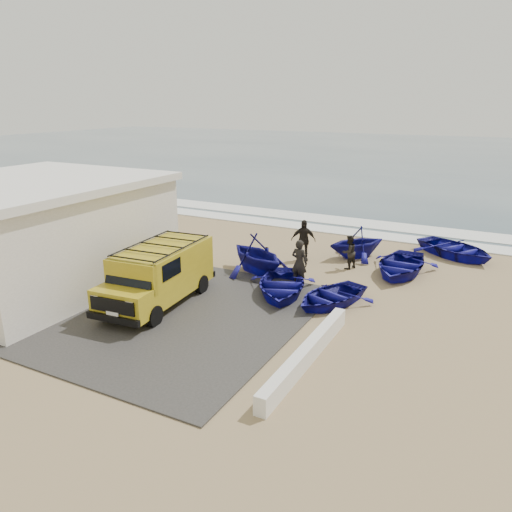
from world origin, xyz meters
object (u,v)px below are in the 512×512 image
at_px(boat_far_right, 455,249).
at_px(fisherman_back, 303,240).
at_px(boat_far_left, 357,242).
at_px(fisherman_middle, 349,252).
at_px(parapet, 307,354).
at_px(fisherman_front, 299,263).
at_px(boat_near_left, 281,285).
at_px(building, 32,232).
at_px(boat_mid_left, 256,254).
at_px(boat_mid_right, 400,265).
at_px(van, 159,273).
at_px(boat_near_right, 330,296).

distance_m(boat_far_right, fisherman_back, 7.48).
xyz_separation_m(boat_far_left, fisherman_middle, (0.18, -1.78, 0.00)).
distance_m(parapet, fisherman_front, 6.41).
height_order(boat_near_left, fisherman_back, fisherman_back).
bearing_deg(boat_far_left, fisherman_back, -103.43).
relative_size(building, boat_mid_left, 2.82).
relative_size(building, fisherman_back, 4.77).
bearing_deg(boat_mid_right, boat_mid_left, -153.01).
bearing_deg(boat_near_left, fisherman_back, 80.42).
bearing_deg(building, boat_mid_left, 35.15).
bearing_deg(fisherman_front, van, 54.52).
xyz_separation_m(boat_near_right, boat_far_right, (3.37, 8.45, 0.07)).
relative_size(van, boat_far_left, 1.83).
bearing_deg(building, boat_near_left, 19.87).
distance_m(boat_near_left, boat_mid_left, 2.80).
height_order(building, boat_mid_left, building).
relative_size(boat_near_left, boat_near_right, 1.14).
height_order(boat_near_left, fisherman_front, fisherman_front).
xyz_separation_m(van, boat_mid_right, (7.24, 7.50, -0.78)).
relative_size(parapet, boat_near_left, 1.58).
bearing_deg(boat_mid_right, boat_near_left, -127.06).
distance_m(boat_mid_right, fisherman_middle, 2.29).
distance_m(boat_near_right, fisherman_middle, 4.43).
height_order(parapet, boat_near_right, boat_near_right).
distance_m(building, fisherman_middle, 13.50).
distance_m(fisherman_middle, fisherman_back, 2.31).
bearing_deg(fisherman_front, parapet, 122.27).
bearing_deg(boat_far_right, fisherman_back, 155.27).
relative_size(building, boat_far_left, 3.21).
distance_m(boat_mid_left, boat_far_right, 9.94).
bearing_deg(boat_mid_left, fisherman_front, -75.55).
bearing_deg(boat_near_left, building, 178.42).
xyz_separation_m(boat_mid_right, fisherman_middle, (-2.24, -0.34, 0.36)).
relative_size(building, boat_far_right, 2.34).
relative_size(boat_far_right, fisherman_middle, 2.59).
xyz_separation_m(boat_far_left, fisherman_front, (-0.97, -4.78, 0.20)).
bearing_deg(fisherman_front, boat_mid_left, -6.35).
xyz_separation_m(boat_mid_left, boat_far_right, (7.47, 6.54, -0.46)).
relative_size(boat_mid_right, fisherman_back, 2.03).
xyz_separation_m(fisherman_middle, fisherman_back, (-2.30, 0.19, 0.21)).
relative_size(parapet, boat_near_right, 1.80).
bearing_deg(boat_mid_left, boat_far_left, -9.34).
height_order(boat_mid_left, boat_far_left, boat_mid_left).
distance_m(boat_far_right, fisherman_middle, 5.78).
bearing_deg(boat_mid_right, boat_near_right, -107.48).
distance_m(boat_far_left, fisherman_middle, 1.79).
bearing_deg(boat_mid_left, fisherman_back, 5.17).
distance_m(fisherman_front, fisherman_middle, 3.21).
bearing_deg(fisherman_front, fisherman_back, -62.98).
distance_m(boat_near_right, boat_mid_left, 4.55).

